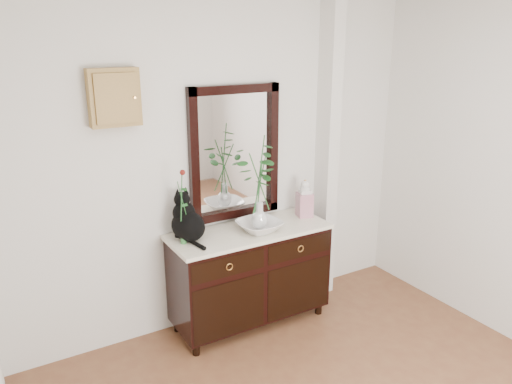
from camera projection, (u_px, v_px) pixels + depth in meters
wall_back at (224, 165)px, 4.05m from camera, size 3.60×0.04×2.70m
pilaster at (327, 153)px, 4.47m from camera, size 0.12×0.20×2.70m
sideboard at (250, 272)px, 4.16m from camera, size 1.33×0.52×0.82m
wall_mirror at (235, 153)px, 4.06m from camera, size 0.80×0.06×1.10m
key_cabinet at (114, 98)px, 3.43m from camera, size 0.35×0.10×0.40m
cat at (188, 217)px, 3.79m from camera, size 0.32×0.37×0.38m
lotus_bowl at (259, 226)px, 4.01m from camera, size 0.38×0.38×0.09m
vase_branches at (259, 183)px, 3.90m from camera, size 0.46×0.46×0.77m
bud_vase_rose at (182, 207)px, 3.69m from camera, size 0.09×0.09×0.59m
ginger_jar at (305, 198)px, 4.30m from camera, size 0.15×0.15×0.33m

